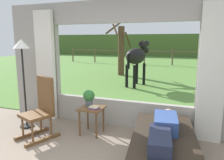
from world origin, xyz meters
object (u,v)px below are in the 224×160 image
(recliner_sofa, at_px, (163,146))
(pasture_tree, at_px, (121,49))
(rocking_chair, at_px, (41,108))
(horse, at_px, (137,56))
(side_table, at_px, (92,112))
(reclining_person, at_px, (164,128))
(potted_plant, at_px, (89,97))
(book_stack, at_px, (94,108))
(floor_lamp_left, at_px, (22,57))

(recliner_sofa, distance_m, pasture_tree, 8.09)
(rocking_chair, distance_m, horse, 5.15)
(side_table, xyz_separation_m, horse, (-0.29, 4.65, 0.73))
(pasture_tree, bearing_deg, horse, -58.59)
(reclining_person, bearing_deg, potted_plant, 150.51)
(recliner_sofa, xyz_separation_m, pasture_tree, (-3.08, 7.40, 1.10))
(rocking_chair, relative_size, book_stack, 6.46)
(book_stack, height_order, floor_lamp_left, floor_lamp_left)
(rocking_chair, relative_size, potted_plant, 3.50)
(recliner_sofa, relative_size, side_table, 3.48)
(horse, height_order, pasture_tree, pasture_tree)
(book_stack, distance_m, floor_lamp_left, 1.76)
(side_table, bearing_deg, horse, 93.53)
(floor_lamp_left, relative_size, pasture_tree, 0.67)
(rocking_chair, bearing_deg, horse, 106.48)
(horse, bearing_deg, book_stack, -73.23)
(recliner_sofa, bearing_deg, floor_lamp_left, 165.35)
(recliner_sofa, height_order, reclining_person, reclining_person)
(floor_lamp_left, relative_size, horse, 0.98)
(book_stack, bearing_deg, floor_lamp_left, -176.69)
(rocking_chair, relative_size, side_table, 2.15)
(reclining_person, height_order, floor_lamp_left, floor_lamp_left)
(recliner_sofa, relative_size, reclining_person, 1.26)
(recliner_sofa, xyz_separation_m, book_stack, (-1.32, 0.42, 0.33))
(side_table, bearing_deg, floor_lamp_left, -174.19)
(reclining_person, xyz_separation_m, book_stack, (-1.32, 0.47, 0.02))
(reclining_person, distance_m, floor_lamp_left, 3.00)
(rocking_chair, bearing_deg, book_stack, 45.30)
(pasture_tree, bearing_deg, rocking_chair, -83.32)
(side_table, bearing_deg, recliner_sofa, -18.74)
(side_table, xyz_separation_m, pasture_tree, (-1.67, 6.92, 0.89))
(rocking_chair, xyz_separation_m, pasture_tree, (-0.86, 7.36, 0.77))
(side_table, distance_m, floor_lamp_left, 1.76)
(reclining_person, distance_m, pasture_tree, 8.10)
(pasture_tree, bearing_deg, recliner_sofa, -67.40)
(horse, bearing_deg, pasture_tree, 133.67)
(recliner_sofa, distance_m, rocking_chair, 2.24)
(floor_lamp_left, bearing_deg, horse, 76.66)
(reclining_person, bearing_deg, pasture_tree, 104.51)
(book_stack, bearing_deg, pasture_tree, 104.13)
(reclining_person, xyz_separation_m, floor_lamp_left, (-2.83, 0.38, 0.92))
(book_stack, relative_size, pasture_tree, 0.06)
(side_table, bearing_deg, book_stack, -34.68)
(recliner_sofa, bearing_deg, reclining_person, -97.95)
(floor_lamp_left, xyz_separation_m, pasture_tree, (-0.25, 7.06, -0.13))
(side_table, distance_m, book_stack, 0.16)
(potted_plant, bearing_deg, reclining_person, -21.54)
(recliner_sofa, xyz_separation_m, horse, (-1.69, 5.13, 0.94))
(recliner_sofa, distance_m, floor_lamp_left, 3.10)
(recliner_sofa, xyz_separation_m, reclining_person, (0.00, -0.05, 0.30))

